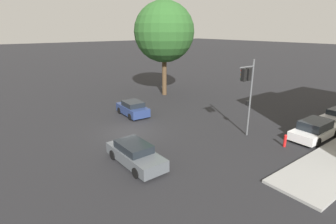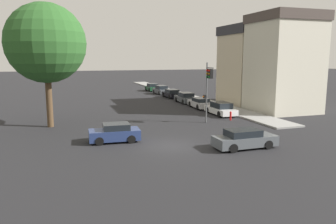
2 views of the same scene
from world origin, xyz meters
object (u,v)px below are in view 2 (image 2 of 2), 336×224
at_px(parked_car_1, 200,103).
at_px(fire_hydrant, 231,116).
at_px(traffic_signal, 208,82).
at_px(parked_car_2, 186,98).
at_px(street_tree, 46,43).
at_px(parked_car_3, 172,94).
at_px(parked_car_5, 152,87).
at_px(parked_car_4, 161,90).
at_px(crossing_car_1, 115,133).
at_px(parked_car_0, 221,109).
at_px(crossing_car_0, 244,139).

height_order(parked_car_1, fire_hydrant, parked_car_1).
distance_m(traffic_signal, parked_car_2, 15.54).
xyz_separation_m(street_tree, traffic_signal, (14.58, -3.17, -3.54)).
distance_m(traffic_signal, parked_car_3, 21.53).
bearing_deg(parked_car_3, parked_car_5, -1.31).
bearing_deg(parked_car_4, street_tree, 140.80).
xyz_separation_m(crossing_car_1, parked_car_1, (13.13, 13.65, -0.02)).
bearing_deg(parked_car_3, traffic_signal, 169.37).
height_order(traffic_signal, parked_car_3, traffic_signal).
bearing_deg(street_tree, parked_car_0, 2.91).
distance_m(crossing_car_0, parked_car_0, 13.88).
relative_size(crossing_car_1, parked_car_3, 0.82).
bearing_deg(parked_car_4, traffic_signal, 170.65).
bearing_deg(traffic_signal, parked_car_4, -95.38).
distance_m(street_tree, parked_car_3, 26.31).
bearing_deg(crossing_car_0, parked_car_0, 68.63).
relative_size(crossing_car_1, parked_car_4, 0.82).
bearing_deg(parked_car_5, traffic_signal, 174.38).
height_order(parked_car_3, parked_car_5, parked_car_5).
bearing_deg(parked_car_2, crossing_car_0, 169.69).
height_order(street_tree, parked_car_0, street_tree).
bearing_deg(parked_car_0, parked_car_1, 2.10).
bearing_deg(parked_car_1, crossing_car_1, 138.23).
distance_m(traffic_signal, crossing_car_1, 11.17).
bearing_deg(crossing_car_1, parked_car_3, -114.71).
height_order(traffic_signal, parked_car_1, traffic_signal).
distance_m(parked_car_0, parked_car_4, 22.83).
xyz_separation_m(street_tree, parked_car_1, (17.95, 6.26, -6.99)).
height_order(crossing_car_0, parked_car_0, parked_car_0).
bearing_deg(fire_hydrant, traffic_signal, -164.72).
height_order(traffic_signal, crossing_car_0, traffic_signal).
xyz_separation_m(crossing_car_0, parked_car_2, (4.75, 23.68, 0.06)).
bearing_deg(parked_car_1, parked_car_3, 1.49).
bearing_deg(crossing_car_1, street_tree, -53.81).
relative_size(parked_car_0, parked_car_1, 1.02).
relative_size(parked_car_3, parked_car_5, 1.09).
xyz_separation_m(traffic_signal, fire_hydrant, (3.00, 0.82, -3.61)).
xyz_separation_m(street_tree, crossing_car_0, (13.29, -12.09, -6.99)).
bearing_deg(traffic_signal, fire_hydrant, -162.63).
bearing_deg(crossing_car_1, traffic_signal, -153.59).
xyz_separation_m(parked_car_3, parked_car_5, (0.03, 11.81, 0.03)).
relative_size(parked_car_2, fire_hydrant, 5.18).
xyz_separation_m(crossing_car_1, parked_car_0, (13.31, 8.30, 0.01)).
distance_m(parked_car_1, parked_car_4, 17.49).
xyz_separation_m(street_tree, parked_car_0, (18.13, 0.92, -6.96)).
bearing_deg(parked_car_2, fire_hydrant, 179.16).
bearing_deg(street_tree, crossing_car_1, -56.87).
distance_m(street_tree, parked_car_1, 20.25).
bearing_deg(parked_car_1, parked_car_5, 1.73).
bearing_deg(crossing_car_0, traffic_signal, 80.82).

